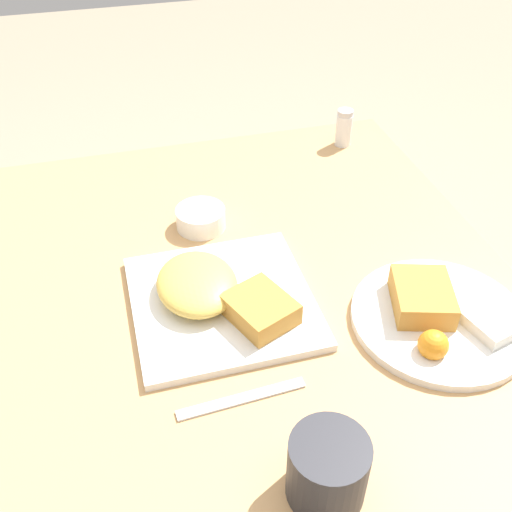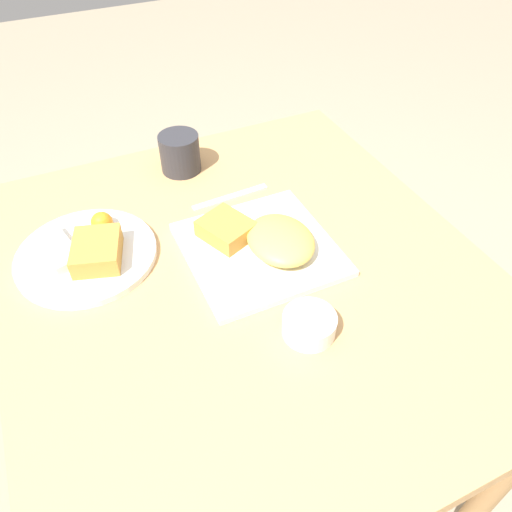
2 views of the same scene
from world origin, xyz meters
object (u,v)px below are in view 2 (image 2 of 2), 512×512
object	(u,v)px
plate_square_near	(263,243)
butter_knife	(230,197)
coffee_mug	(180,153)
sauce_ramekin	(309,324)
plate_oval_far	(87,252)

from	to	relation	value
plate_square_near	butter_knife	xyz separation A→B (m)	(0.19, -0.01, -0.02)
butter_knife	coffee_mug	xyz separation A→B (m)	(0.15, 0.06, 0.04)
butter_knife	coffee_mug	size ratio (longest dim) A/B	1.94
coffee_mug	butter_knife	bearing A→B (deg)	-158.19
coffee_mug	sauce_ramekin	bearing A→B (deg)	-176.23
butter_knife	plate_square_near	bearing A→B (deg)	84.38
sauce_ramekin	butter_knife	bearing A→B (deg)	-3.52
sauce_ramekin	coffee_mug	size ratio (longest dim) A/B	0.97
plate_square_near	coffee_mug	world-z (taller)	coffee_mug
plate_oval_far	coffee_mug	distance (m)	0.34
sauce_ramekin	plate_oval_far	bearing A→B (deg)	41.62
coffee_mug	plate_square_near	bearing A→B (deg)	-171.16
plate_square_near	coffee_mug	xyz separation A→B (m)	(0.34, 0.05, 0.02)
plate_square_near	butter_knife	distance (m)	0.19
plate_square_near	sauce_ramekin	world-z (taller)	plate_square_near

